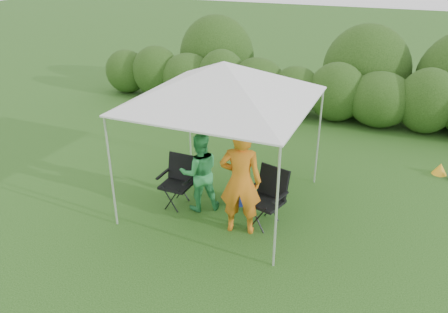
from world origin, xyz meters
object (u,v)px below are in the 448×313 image
at_px(chair_right, 268,193).
at_px(cooler, 240,195).
at_px(chair_left, 178,178).
at_px(woman, 200,172).
at_px(canopy, 224,82).
at_px(man, 240,181).

relative_size(chair_right, cooler, 2.05).
height_order(chair_left, woman, woman).
height_order(canopy, woman, canopy).
distance_m(chair_right, man, 0.71).
xyz_separation_m(canopy, chair_left, (-0.80, -0.39, -1.90)).
height_order(woman, cooler, woman).
bearing_deg(woman, cooler, -179.53).
xyz_separation_m(canopy, cooler, (0.32, 0.07, -2.27)).
relative_size(canopy, man, 1.56).
distance_m(man, cooler, 1.22).
relative_size(woman, cooler, 3.01).
bearing_deg(chair_right, chair_left, -163.59).
bearing_deg(man, chair_right, -143.04).
relative_size(chair_right, chair_left, 1.06).
bearing_deg(cooler, woman, -160.88).
xyz_separation_m(chair_right, woman, (-1.35, -0.05, 0.18)).
bearing_deg(canopy, cooler, 11.36).
relative_size(canopy, woman, 1.99).
distance_m(woman, cooler, 0.99).
bearing_deg(woman, man, 122.92).
bearing_deg(chair_left, man, -15.22).
xyz_separation_m(canopy, chair_right, (1.03, -0.35, -1.86)).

